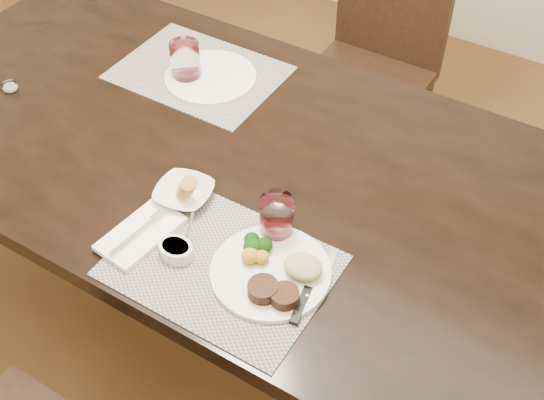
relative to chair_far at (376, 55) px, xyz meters
The scene contains 14 objects.
ground_plane 1.06m from the chair_far, 90.00° to the right, with size 4.50×4.50×0.00m, color #4B2E18.
dining_table 0.95m from the chair_far, 90.00° to the right, with size 2.00×1.00×0.75m.
chair_far is the anchor object (origin of this frame).
placemat_near 1.29m from the chair_far, 80.94° to the right, with size 0.46×0.34×0.00m, color gray.
placemat_far 0.79m from the chair_far, 110.13° to the right, with size 0.46×0.34×0.00m, color gray.
dinner_plate 1.29m from the chair_far, 75.57° to the right, with size 0.26×0.26×0.05m.
napkin_fork 1.30m from the chair_far, 90.02° to the right, with size 0.13×0.20×0.02m.
steak_knife 1.32m from the chair_far, 72.02° to the right, with size 0.04×0.22×0.01m.
cracker_bowl 1.16m from the chair_far, 89.37° to the right, with size 0.15×0.15×0.06m.
sauce_ramekin 1.31m from the chair_far, 85.52° to the right, with size 0.08×0.12×0.06m.
wine_glass_near 1.18m from the chair_far, 77.21° to the right, with size 0.08×0.08×0.10m.
far_plate 0.78m from the chair_far, 106.44° to the right, with size 0.26×0.26×0.01m, color white.
wine_glass_far 0.84m from the chair_far, 109.96° to the right, with size 0.08×0.08×0.11m.
salt_cellar 1.26m from the chair_far, 122.41° to the right, with size 0.04×0.04×0.02m.
Camera 1 is at (0.77, -1.04, 1.90)m, focal length 45.00 mm.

